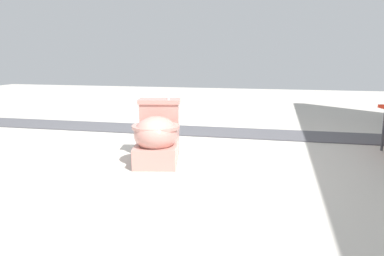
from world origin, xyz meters
TOP-DOWN VIEW (x-y plane):
  - ground_plane at (0.00, 0.00)m, footprint 14.00×14.00m
  - gravel_strip at (-1.19, 0.50)m, footprint 0.56×8.00m
  - toilet at (0.10, -0.01)m, footprint 0.69×0.49m

SIDE VIEW (x-z plane):
  - ground_plane at x=0.00m, z-range 0.00..0.00m
  - gravel_strip at x=-1.19m, z-range 0.00..0.01m
  - toilet at x=0.10m, z-range -0.04..0.48m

